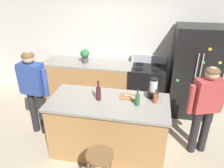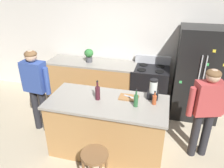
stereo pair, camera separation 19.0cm
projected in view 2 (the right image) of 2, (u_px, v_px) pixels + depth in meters
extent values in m
plane|color=beige|center=(108.00, 149.00, 3.73)|extent=(14.00, 14.00, 0.00)
cube|color=silver|center=(131.00, 43.00, 4.83)|extent=(8.00, 0.10, 2.70)
cube|color=#B7844C|center=(107.00, 127.00, 3.53)|extent=(1.80, 0.81, 0.92)
cube|color=gray|center=(107.00, 102.00, 3.32)|extent=(1.86, 0.87, 0.04)
cube|color=#B7844C|center=(92.00, 82.00, 5.06)|extent=(2.00, 0.64, 0.92)
cube|color=gray|center=(92.00, 63.00, 4.85)|extent=(2.00, 0.64, 0.04)
cube|color=black|center=(198.00, 74.00, 4.29)|extent=(0.90, 0.70, 1.86)
cylinder|color=#B7BABF|center=(199.00, 77.00, 3.94)|extent=(0.02, 0.02, 0.84)
cylinder|color=#B7BABF|center=(203.00, 78.00, 3.92)|extent=(0.02, 0.02, 0.84)
cube|color=#3FB259|center=(181.00, 82.00, 4.08)|extent=(0.05, 0.01, 0.05)
cube|color=red|center=(220.00, 74.00, 3.83)|extent=(0.05, 0.01, 0.05)
cube|color=yellow|center=(214.00, 51.00, 3.69)|extent=(0.05, 0.01, 0.05)
cube|color=#3FB259|center=(207.00, 65.00, 3.82)|extent=(0.05, 0.01, 0.05)
cube|color=black|center=(149.00, 89.00, 4.72)|extent=(0.76, 0.64, 0.96)
cube|color=black|center=(148.00, 98.00, 4.46)|extent=(0.60, 0.01, 0.24)
cube|color=#B7BABF|center=(153.00, 60.00, 4.72)|extent=(0.76, 0.06, 0.18)
cylinder|color=black|center=(142.00, 70.00, 4.42)|extent=(0.18, 0.18, 0.01)
cylinder|color=black|center=(160.00, 72.00, 4.34)|extent=(0.18, 0.18, 0.01)
cylinder|color=black|center=(143.00, 65.00, 4.68)|extent=(0.18, 0.18, 0.01)
cylinder|color=black|center=(160.00, 66.00, 4.60)|extent=(0.18, 0.18, 0.01)
cylinder|color=#26262B|center=(36.00, 109.00, 4.09)|extent=(0.14, 0.14, 0.84)
cylinder|color=#26262B|center=(44.00, 111.00, 4.04)|extent=(0.14, 0.14, 0.84)
cube|color=#334C99|center=(34.00, 76.00, 3.76)|extent=(0.42, 0.25, 0.55)
cylinder|color=#334C99|center=(23.00, 77.00, 3.86)|extent=(0.10, 0.10, 0.49)
cylinder|color=#334C99|center=(47.00, 81.00, 3.71)|extent=(0.10, 0.10, 0.49)
sphere|color=#D8AD8C|center=(31.00, 56.00, 3.60)|extent=(0.22, 0.22, 0.20)
ellipsoid|color=brown|center=(30.00, 54.00, 3.58)|extent=(0.23, 0.23, 0.12)
cylinder|color=#26262B|center=(206.00, 134.00, 3.47)|extent=(0.16, 0.16, 0.81)
cylinder|color=#26262B|center=(195.00, 135.00, 3.45)|extent=(0.16, 0.16, 0.81)
cube|color=#B23F3F|center=(208.00, 98.00, 3.17)|extent=(0.45, 0.34, 0.52)
cylinder|color=#B23F3F|center=(224.00, 101.00, 3.20)|extent=(0.11, 0.11, 0.47)
cylinder|color=#B23F3F|center=(191.00, 102.00, 3.17)|extent=(0.11, 0.11, 0.47)
sphere|color=#D8AD8C|center=(213.00, 76.00, 3.01)|extent=(0.25, 0.25, 0.20)
ellipsoid|color=brown|center=(214.00, 73.00, 2.99)|extent=(0.27, 0.27, 0.12)
cylinder|color=brown|center=(95.00, 155.00, 2.76)|extent=(0.36, 0.36, 0.04)
cylinder|color=brown|center=(90.00, 164.00, 3.03)|extent=(0.04, 0.04, 0.60)
cylinder|color=brown|center=(106.00, 168.00, 2.98)|extent=(0.04, 0.04, 0.60)
cylinder|color=#4C4C51|center=(89.00, 59.00, 4.82)|extent=(0.14, 0.14, 0.12)
ellipsoid|color=#337A38|center=(89.00, 53.00, 4.76)|extent=(0.20, 0.20, 0.18)
cube|color=black|center=(153.00, 95.00, 3.39)|extent=(0.17, 0.17, 0.10)
cylinder|color=silver|center=(153.00, 87.00, 3.32)|extent=(0.12, 0.12, 0.19)
cylinder|color=black|center=(154.00, 80.00, 3.28)|extent=(0.12, 0.12, 0.02)
cylinder|color=#2D6638|center=(136.00, 101.00, 3.14)|extent=(0.07, 0.07, 0.18)
cylinder|color=#2D6638|center=(136.00, 93.00, 3.08)|extent=(0.03, 0.03, 0.08)
cylinder|color=black|center=(136.00, 90.00, 3.06)|extent=(0.03, 0.03, 0.02)
cylinder|color=#471923|center=(98.00, 93.00, 3.32)|extent=(0.08, 0.08, 0.21)
cylinder|color=#471923|center=(97.00, 85.00, 3.25)|extent=(0.03, 0.03, 0.09)
cylinder|color=black|center=(97.00, 81.00, 3.23)|extent=(0.03, 0.03, 0.02)
cylinder|color=#B24C26|center=(154.00, 100.00, 3.20)|extent=(0.06, 0.06, 0.14)
cylinder|color=#B24C26|center=(155.00, 94.00, 3.16)|extent=(0.02, 0.02, 0.06)
cylinder|color=black|center=(155.00, 92.00, 3.14)|extent=(0.03, 0.03, 0.02)
cube|color=#9E6B3D|center=(129.00, 97.00, 3.39)|extent=(0.30, 0.20, 0.02)
cube|color=#B7BABF|center=(130.00, 97.00, 3.38)|extent=(0.22, 0.11, 0.01)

